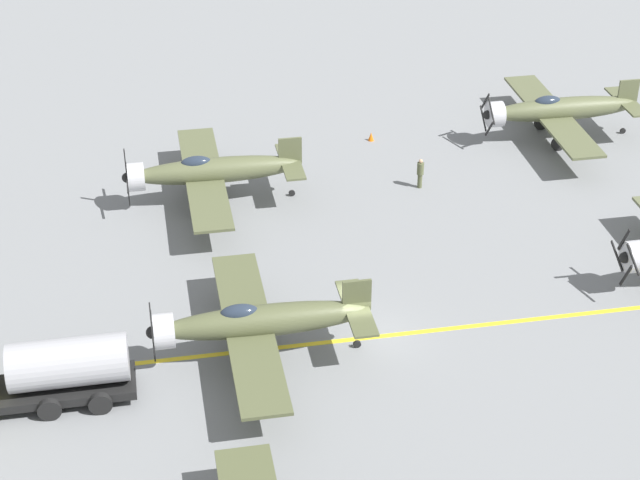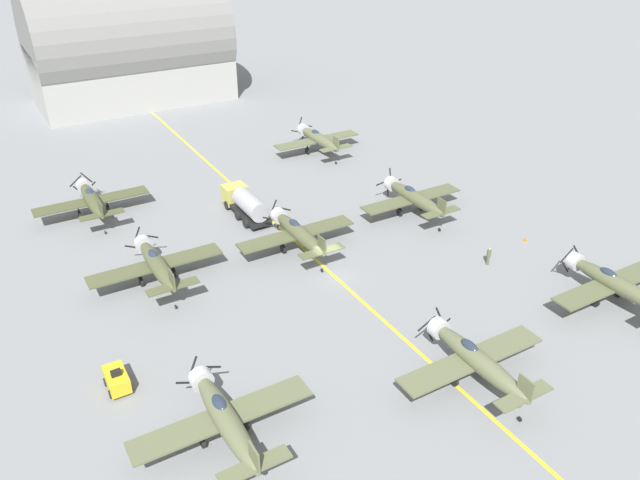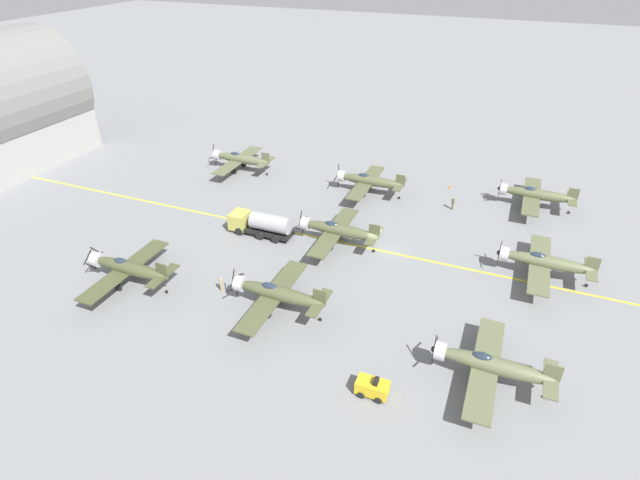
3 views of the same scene
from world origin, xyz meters
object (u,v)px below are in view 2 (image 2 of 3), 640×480
(airplane_near_center, at_px, (476,359))
(fuel_tanker, at_px, (246,203))
(airplane_near_right, at_px, (614,283))
(airplane_mid_right, at_px, (414,197))
(airplane_far_left, at_px, (92,200))
(ground_crew_inspecting, at_px, (489,255))
(hangar, at_px, (128,48))
(tow_tractor, at_px, (117,379))
(airplane_near_left, at_px, (224,418))
(ground_crew_walking, at_px, (142,241))
(airplane_mid_center, at_px, (298,232))
(traffic_cone, at_px, (526,239))
(airplane_mid_left, at_px, (157,264))
(airplane_far_right, at_px, (318,139))

(airplane_near_center, bearing_deg, fuel_tanker, 108.32)
(airplane_near_right, bearing_deg, airplane_mid_right, 85.97)
(airplane_far_left, height_order, ground_crew_inspecting, airplane_far_left)
(airplane_mid_right, distance_m, airplane_far_left, 34.47)
(fuel_tanker, height_order, hangar, hangar)
(tow_tractor, distance_m, ground_crew_inspecting, 34.49)
(ground_crew_inspecting, bearing_deg, airplane_near_right, -65.33)
(airplane_mid_right, bearing_deg, airplane_near_left, -154.24)
(airplane_near_center, height_order, ground_crew_walking, airplane_near_center)
(airplane_near_right, bearing_deg, airplane_mid_center, 116.49)
(ground_crew_inspecting, xyz_separation_m, hangar, (-13.80, 69.78, 7.46))
(ground_crew_inspecting, height_order, traffic_cone, ground_crew_inspecting)
(ground_crew_inspecting, bearing_deg, fuel_tanker, 126.76)
(fuel_tanker, height_order, ground_crew_inspecting, fuel_tanker)
(ground_crew_walking, bearing_deg, ground_crew_inspecting, -35.09)
(tow_tractor, relative_size, traffic_cone, 4.73)
(ground_crew_walking, xyz_separation_m, hangar, (13.46, 50.62, 7.54))
(traffic_cone, relative_size, hangar, 0.02)
(airplane_far_left, distance_m, traffic_cone, 45.44)
(airplane_mid_center, bearing_deg, traffic_cone, -9.67)
(airplane_near_center, bearing_deg, airplane_far_left, 126.05)
(fuel_tanker, distance_m, hangar, 49.55)
(airplane_near_right, relative_size, airplane_mid_left, 1.00)
(airplane_far_right, bearing_deg, airplane_near_right, -70.73)
(airplane_mid_left, xyz_separation_m, airplane_far_right, (28.32, 20.34, 0.00))
(airplane_near_left, height_order, airplane_mid_center, airplane_near_left)
(airplane_far_right, bearing_deg, tow_tractor, -123.55)
(airplane_mid_center, distance_m, fuel_tanker, 9.56)
(airplane_near_right, distance_m, tow_tractor, 40.48)
(airplane_near_left, height_order, ground_crew_inspecting, airplane_near_left)
(airplane_far_left, height_order, fuel_tanker, airplane_far_left)
(airplane_mid_center, distance_m, hangar, 58.85)
(fuel_tanker, height_order, tow_tractor, fuel_tanker)
(airplane_mid_center, distance_m, ground_crew_inspecting, 18.16)
(airplane_near_center, relative_size, airplane_mid_right, 1.00)
(airplane_near_center, xyz_separation_m, ground_crew_inspecting, (12.21, 11.38, -1.02))
(airplane_far_right, height_order, fuel_tanker, airplane_far_right)
(airplane_mid_left, bearing_deg, fuel_tanker, 18.86)
(airplane_far_left, bearing_deg, ground_crew_inspecting, -37.30)
(airplane_far_left, bearing_deg, airplane_mid_left, -76.34)
(airplane_mid_center, distance_m, ground_crew_walking, 15.30)
(airplane_mid_right, bearing_deg, traffic_cone, -67.29)
(airplane_mid_right, relative_size, traffic_cone, 21.82)
(airplane_mid_right, bearing_deg, airplane_mid_center, 175.22)
(airplane_near_left, relative_size, airplane_far_right, 1.00)
(airplane_near_center, xyz_separation_m, airplane_far_left, (-17.53, 40.19, 0.00))
(airplane_far_left, height_order, ground_crew_walking, airplane_far_left)
(airplane_mid_right, bearing_deg, airplane_mid_left, 171.47)
(airplane_mid_left, bearing_deg, airplane_near_left, -110.51)
(ground_crew_walking, relative_size, hangar, 0.06)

